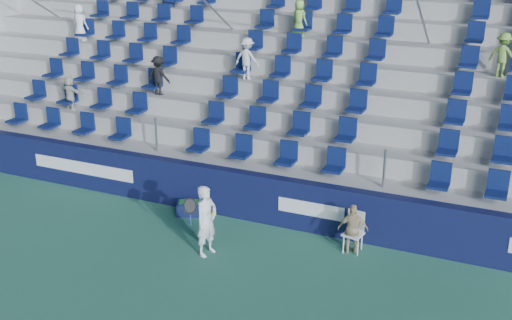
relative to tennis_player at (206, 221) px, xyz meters
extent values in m
plane|color=#307256|center=(0.23, -1.15, -0.80)|extent=(70.00, 70.00, 0.00)
cube|color=#10153E|center=(0.23, 2.00, -0.20)|extent=(24.00, 0.30, 1.20)
cube|color=white|center=(-4.77, 1.84, -0.18)|extent=(3.20, 0.02, 0.34)
cube|color=white|center=(1.73, 1.84, -0.18)|extent=(1.60, 0.02, 0.34)
cube|color=#A3A39E|center=(0.23, 2.58, -0.20)|extent=(24.00, 0.85, 1.20)
cube|color=#A3A39E|center=(0.23, 3.43, 0.05)|extent=(24.00, 0.85, 1.70)
cube|color=#A3A39E|center=(0.23, 4.28, 0.30)|extent=(24.00, 0.85, 2.20)
cube|color=#A3A39E|center=(0.23, 5.13, 0.55)|extent=(24.00, 0.85, 2.70)
cube|color=#A3A39E|center=(0.23, 5.98, 0.80)|extent=(24.00, 0.85, 3.20)
cube|color=#A3A39E|center=(0.23, 6.83, 1.05)|extent=(24.00, 0.85, 3.70)
cube|color=#A3A39E|center=(0.23, 7.68, 1.30)|extent=(24.00, 0.85, 4.20)
cube|color=#A3A39E|center=(0.23, 8.53, 1.55)|extent=(24.00, 0.85, 4.70)
cube|color=#A3A39E|center=(0.23, 9.38, 1.80)|extent=(24.00, 0.85, 5.20)
cube|color=#A3A39E|center=(0.23, 10.05, 2.30)|extent=(24.00, 0.50, 6.20)
cube|color=#0C1949|center=(0.23, 2.58, 0.75)|extent=(16.05, 0.50, 0.70)
cube|color=#0C1949|center=(0.23, 3.43, 1.25)|extent=(16.05, 0.50, 0.70)
cube|color=#0C1949|center=(0.23, 4.28, 1.75)|extent=(16.05, 0.50, 0.70)
cube|color=#0C1949|center=(0.23, 5.13, 2.25)|extent=(16.05, 0.50, 0.70)
cube|color=#0C1949|center=(0.23, 5.98, 2.75)|extent=(16.05, 0.50, 0.70)
cube|color=#0C1949|center=(0.23, 6.83, 3.25)|extent=(16.05, 0.50, 0.70)
cube|color=#0C1949|center=(0.23, 7.68, 3.75)|extent=(16.05, 0.50, 0.70)
cylinder|color=gray|center=(-2.77, 5.98, 3.55)|extent=(0.06, 7.68, 4.55)
cylinder|color=gray|center=(3.23, 5.98, 3.55)|extent=(0.06, 7.68, 4.55)
cylinder|color=gray|center=(-9.57, 5.98, 3.55)|extent=(0.06, 7.68, 4.55)
imported|color=black|center=(-3.74, 4.23, 1.95)|extent=(0.75, 0.47, 1.11)
imported|color=beige|center=(-6.25, 3.38, 1.40)|extent=(0.96, 0.47, 0.99)
imported|color=#86BE4C|center=(-0.47, 6.78, 3.42)|extent=(0.59, 0.48, 1.04)
imported|color=silver|center=(-1.36, 5.08, 2.48)|extent=(0.79, 0.50, 1.16)
imported|color=#80AC45|center=(5.23, 5.93, 2.95)|extent=(0.80, 0.60, 1.10)
imported|color=white|center=(-7.74, 5.93, 2.98)|extent=(0.59, 0.41, 1.16)
imported|color=white|center=(0.00, 0.00, 0.00)|extent=(0.50, 0.65, 1.59)
cylinder|color=navy|center=(-0.25, -0.25, 0.10)|extent=(0.03, 0.03, 0.28)
torus|color=black|center=(-0.25, -0.25, 0.40)|extent=(0.30, 0.17, 0.28)
plane|color=#262626|center=(-0.25, -0.25, 0.40)|extent=(0.30, 0.16, 0.29)
sphere|color=#C7D030|center=(0.25, -0.20, 0.26)|extent=(0.07, 0.07, 0.07)
sphere|color=#C7D030|center=(0.25, -0.14, 0.29)|extent=(0.07, 0.07, 0.07)
cube|color=white|center=(2.88, 1.40, -0.38)|extent=(0.46, 0.46, 0.04)
cube|color=white|center=(2.88, 1.59, -0.14)|extent=(0.40, 0.11, 0.49)
cylinder|color=white|center=(2.72, 1.24, -0.60)|extent=(0.03, 0.03, 0.40)
cylinder|color=white|center=(3.04, 1.24, -0.60)|extent=(0.03, 0.03, 0.40)
cylinder|color=white|center=(2.72, 1.56, -0.60)|extent=(0.03, 0.03, 0.40)
cylinder|color=white|center=(3.04, 1.56, -0.60)|extent=(0.03, 0.03, 0.40)
imported|color=tan|center=(2.88, 1.35, -0.23)|extent=(0.72, 0.45, 1.14)
cube|color=#11193E|center=(-1.35, 1.60, -0.63)|extent=(0.73, 0.62, 0.34)
cube|color=#1E662D|center=(-1.35, 1.60, -0.55)|extent=(0.58, 0.47, 0.20)
camera|label=1|loc=(6.06, -10.97, 6.03)|focal=45.00mm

